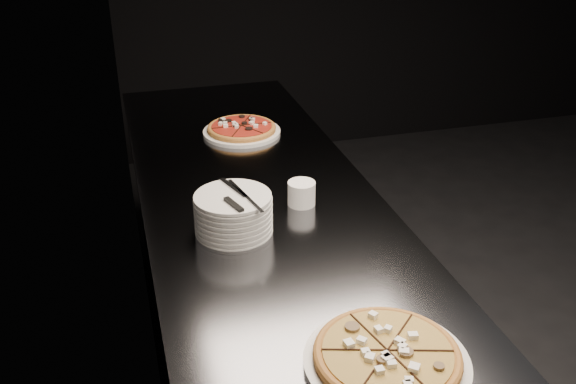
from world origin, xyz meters
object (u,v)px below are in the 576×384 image
object	(u,v)px
cutlery	(237,197)
counter	(266,321)
pizza_tomato	(242,129)
pizza_mushroom	(387,357)
ramekin	(301,193)
plate_stack	(233,213)

from	to	relation	value
cutlery	counter	bearing A→B (deg)	36.45
pizza_tomato	counter	bearing A→B (deg)	-95.43
pizza_mushroom	cutlery	distance (m)	0.65
counter	ramekin	xyz separation A→B (m)	(0.11, -0.04, 0.50)
pizza_tomato	plate_stack	world-z (taller)	plate_stack
counter	ramekin	bearing A→B (deg)	-19.68
plate_stack	ramekin	world-z (taller)	plate_stack
pizza_tomato	plate_stack	size ratio (longest dim) A/B	1.38
pizza_tomato	ramekin	bearing A→B (deg)	-84.95
pizza_tomato	cutlery	bearing A→B (deg)	-102.85
pizza_mushroom	counter	bearing A→B (deg)	95.42
counter	pizza_tomato	world-z (taller)	pizza_tomato
pizza_mushroom	cutlery	xyz separation A→B (m)	(-0.19, 0.62, 0.10)
counter	plate_stack	distance (m)	0.55
counter	pizza_mushroom	world-z (taller)	pizza_mushroom
plate_stack	cutlery	distance (m)	0.06
pizza_tomato	plate_stack	distance (m)	0.75
plate_stack	cutlery	xyz separation A→B (m)	(0.01, -0.02, 0.06)
plate_stack	ramekin	xyz separation A→B (m)	(0.23, 0.10, -0.02)
pizza_mushroom	plate_stack	distance (m)	0.66
ramekin	pizza_mushroom	bearing A→B (deg)	-92.86
counter	cutlery	world-z (taller)	cutlery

